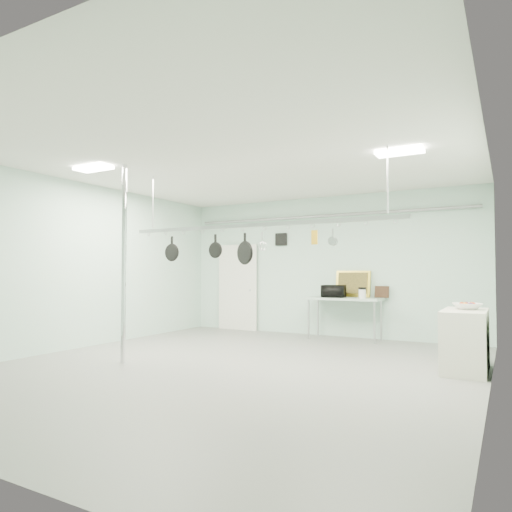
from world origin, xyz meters
The scene contains 25 objects.
floor centered at (0.00, 0.00, 0.00)m, with size 8.00×8.00×0.00m, color gray.
ceiling centered at (0.00, 0.00, 3.19)m, with size 7.00×8.00×0.02m, color silver.
back_wall centered at (0.00, 3.99, 1.60)m, with size 7.00×0.02×3.20m, color #B1D5C7.
right_wall centered at (3.49, 0.00, 1.60)m, with size 0.02×8.00×3.20m, color #B1D5C7.
door centered at (-2.30, 3.94, 1.05)m, with size 1.10×0.10×2.20m, color silver.
wall_vent centered at (-1.10, 3.97, 2.25)m, with size 0.30×0.04×0.30m, color black.
conduit_pipe centered at (0.00, 3.90, 2.75)m, with size 0.07×0.07×6.60m, color gray.
chrome_pole centered at (-1.70, -0.60, 1.60)m, with size 0.08×0.08×3.20m, color silver.
prep_table centered at (0.60, 3.60, 0.83)m, with size 1.60×0.70×0.91m.
side_cabinet centered at (3.15, 1.40, 0.45)m, with size 0.60×1.20×0.90m, color beige.
pot_rack centered at (0.20, 0.30, 2.23)m, with size 4.80×0.06×1.00m.
light_panel_left centered at (-2.20, -0.80, 3.16)m, with size 0.65×0.30×0.05m, color white.
light_panel_right centered at (2.40, 0.60, 3.16)m, with size 0.65×0.30×0.05m, color white.
microwave centered at (0.39, 3.50, 1.04)m, with size 0.48×0.33×0.27m, color black.
coffee_canister centered at (1.04, 3.44, 1.00)m, with size 0.15×0.15×0.19m, color silver.
painting_large centered at (0.70, 3.90, 1.20)m, with size 0.78×0.05×0.58m, color gold.
painting_small centered at (1.33, 3.90, 1.03)m, with size 0.30×0.04×0.25m, color black.
fruit_bowl centered at (3.18, 1.50, 0.95)m, with size 0.40×0.40×0.10m, color silver.
skillet_left centered at (-1.46, 0.30, 1.87)m, with size 0.31×0.06×0.42m, color black, non-canonical shape.
skillet_mid centered at (-0.53, 0.30, 1.90)m, with size 0.26×0.06×0.37m, color black, non-canonical shape.
skillet_right centered at (0.04, 0.30, 1.83)m, with size 0.38×0.06×0.52m, color black, non-canonical shape.
whisk centered at (0.36, 0.30, 1.94)m, with size 0.14×0.14×0.28m, color silver, non-canonical shape.
grater centered at (1.23, 0.30, 1.97)m, with size 0.09×0.02×0.23m, color gold, non-canonical shape.
saucepan centered at (1.51, 0.30, 1.97)m, with size 0.13×0.08×0.24m, color silver, non-canonical shape.
fruit_cluster centered at (3.18, 1.50, 0.99)m, with size 0.24×0.24×0.09m, color #B12B10, non-canonical shape.
Camera 1 is at (3.73, -5.98, 1.46)m, focal length 32.00 mm.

